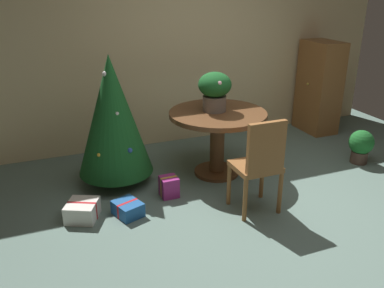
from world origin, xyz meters
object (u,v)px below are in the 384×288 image
Objects in this scene: flower_vase at (215,89)px; wooden_cabinet at (319,87)px; gift_box_blue at (128,209)px; gift_box_cream at (82,211)px; holiday_tree at (113,115)px; round_dining_table at (218,127)px; potted_plant at (361,145)px; wooden_chair_near at (260,162)px; gift_box_purple at (169,187)px.

flower_vase is 0.33× the size of wooden_cabinet.
flower_vase is 1.63m from gift_box_blue.
holiday_tree is at bearing 53.86° from gift_box_cream.
holiday_tree reaches higher than round_dining_table.
potted_plant is at bearing -11.61° from holiday_tree.
wooden_chair_near is (0.02, -1.00, -0.48)m from flower_vase.
wooden_chair_near is 1.04m from gift_box_purple.
wooden_cabinet is at bearing 19.01° from gift_box_cream.
holiday_tree is (-1.15, 1.16, 0.25)m from wooden_chair_near.
gift_box_cream is at bearing -165.01° from round_dining_table.
gift_box_cream is 3.93m from wooden_cabinet.
gift_box_blue is 0.87× the size of gift_box_cream.
potted_plant is at bearing 0.76° from gift_box_cream.
flower_vase reaches higher than wooden_chair_near.
gift_box_purple is at bearing 178.44° from potted_plant.
wooden_cabinet is at bearing 22.07° from round_dining_table.
wooden_cabinet is 3.14× the size of potted_plant.
wooden_chair_near is 0.67× the size of holiday_tree.
potted_plant is (-0.25, -1.22, -0.43)m from wooden_cabinet.
holiday_tree reaches higher than gift_box_purple.
gift_box_blue is at bearing 160.99° from wooden_chair_near.
holiday_tree is at bearing -169.12° from wooden_cabinet.
round_dining_table is at bearing 167.80° from potted_plant.
round_dining_table reaches higher than potted_plant.
round_dining_table is at bearing -69.90° from flower_vase.
gift_box_cream is (-0.42, 0.10, 0.02)m from gift_box_blue.
wooden_chair_near is at bearing -17.50° from gift_box_cream.
wooden_chair_near is 4.36× the size of gift_box_purple.
flower_vase is at bearing 28.63° from gift_box_purple.
holiday_tree is 3.06m from potted_plant.
holiday_tree is 1.08× the size of wooden_cabinet.
flower_vase is 2.03m from potted_plant.
wooden_cabinet is (2.07, 0.78, -0.35)m from flower_vase.
potted_plant is (3.42, 0.05, 0.15)m from gift_box_cream.
gift_box_blue is at bearing -156.14° from round_dining_table.
gift_box_cream is at bearing 166.94° from gift_box_blue.
flower_vase is at bearing 110.10° from round_dining_table.
wooden_cabinet is (2.76, 1.15, 0.56)m from gift_box_purple.
flower_vase reaches higher than gift_box_cream.
gift_box_cream is 0.90× the size of potted_plant.
gift_box_purple is at bearing 7.08° from gift_box_cream.
flower_vase is 1.11m from wooden_chair_near.
potted_plant is at bearing -1.56° from gift_box_purple.
gift_box_blue is at bearing -153.65° from flower_vase.
round_dining_table is 0.76× the size of holiday_tree.
gift_box_purple is 3.04m from wooden_cabinet.
round_dining_table is at bearing -10.67° from holiday_tree.
gift_box_purple is (0.44, -0.54, -0.68)m from holiday_tree.
gift_box_blue is 0.54m from gift_box_purple.
gift_box_cream is 0.29× the size of wooden_cabinet.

